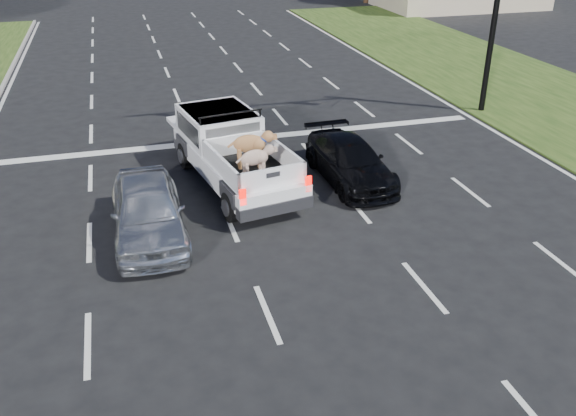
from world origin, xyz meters
The scene contains 5 objects.
ground centered at (0.00, 0.00, 0.00)m, with size 160.00×160.00×0.00m, color black.
road_markings centered at (0.00, 6.56, 0.01)m, with size 17.75×60.00×0.01m.
pickup_truck centered at (-1.14, 6.51, 0.99)m, with size 2.98×5.95×2.13m.
silver_sedan centered at (-3.78, 3.87, 0.73)m, with size 1.72×4.27×1.45m, color silver.
black_coupe centered at (2.20, 5.72, 0.61)m, with size 1.71×4.20×1.22m, color black.
Camera 1 is at (-4.08, -9.76, 7.51)m, focal length 38.00 mm.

